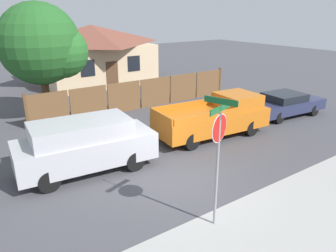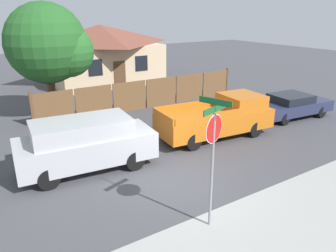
{
  "view_description": "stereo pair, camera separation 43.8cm",
  "coord_description": "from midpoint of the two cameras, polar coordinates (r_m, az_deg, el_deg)",
  "views": [
    {
      "loc": [
        -5.95,
        -7.78,
        5.4
      ],
      "look_at": [
        0.2,
        0.96,
        1.6
      ],
      "focal_mm": 35.0,
      "sensor_mm": 36.0,
      "label": 1
    },
    {
      "loc": [
        -5.59,
        -8.02,
        5.4
      ],
      "look_at": [
        0.2,
        0.96,
        1.6
      ],
      "focal_mm": 35.0,
      "sensor_mm": 36.0,
      "label": 2
    }
  ],
  "objects": [
    {
      "name": "ground_plane",
      "position": [
        11.17,
        0.86,
        -9.33
      ],
      "size": [
        80.0,
        80.0,
        0.0
      ],
      "primitive_type": "plane",
      "color": "#47474C"
    },
    {
      "name": "sidewalk_strip",
      "position": [
        8.99,
        15.19,
        -18.09
      ],
      "size": [
        36.0,
        3.2,
        0.01
      ],
      "color": "#A3A39E",
      "rests_on": "ground"
    },
    {
      "name": "wooden_fence",
      "position": [
        18.92,
        -5.5,
        5.5
      ],
      "size": [
        12.57,
        0.12,
        1.76
      ],
      "color": "brown",
      "rests_on": "ground"
    },
    {
      "name": "house",
      "position": [
        26.57,
        -13.46,
        12.24
      ],
      "size": [
        8.52,
        7.0,
        4.36
      ],
      "color": "beige",
      "rests_on": "ground"
    },
    {
      "name": "oak_tree",
      "position": [
        17.51,
        -21.44,
        12.87
      ],
      "size": [
        4.15,
        3.96,
        5.83
      ],
      "color": "brown",
      "rests_on": "ground"
    },
    {
      "name": "red_suv",
      "position": [
        11.75,
        -15.29,
        -3.11
      ],
      "size": [
        4.87,
        2.31,
        1.87
      ],
      "rotation": [
        0.0,
        0.0,
        -0.1
      ],
      "color": "#B7B7BC",
      "rests_on": "ground"
    },
    {
      "name": "orange_pickup",
      "position": [
        14.79,
        7.45,
        1.58
      ],
      "size": [
        5.37,
        2.42,
        1.8
      ],
      "rotation": [
        0.0,
        0.0,
        -0.1
      ],
      "color": "orange",
      "rests_on": "ground"
    },
    {
      "name": "parked_sedan",
      "position": [
        18.58,
        19.12,
        3.69
      ],
      "size": [
        4.4,
        2.22,
        1.25
      ],
      "rotation": [
        0.0,
        0.0,
        -0.1
      ],
      "color": "#282D4C",
      "rests_on": "ground"
    },
    {
      "name": "stop_sign",
      "position": [
        8.04,
        7.27,
        -2.71
      ],
      "size": [
        0.94,
        0.84,
        3.46
      ],
      "rotation": [
        0.0,
        0.0,
        0.32
      ],
      "color": "gray",
      "rests_on": "ground"
    }
  ]
}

